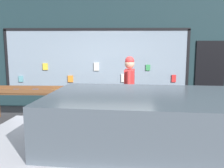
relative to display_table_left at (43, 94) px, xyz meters
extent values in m
plane|color=#38383A|center=(1.64, -0.81, -0.71)|extent=(40.00, 40.00, 0.00)
cube|color=#192D33|center=(1.64, 1.59, 1.12)|extent=(8.00, 0.20, 3.66)
cube|color=gray|center=(1.28, 1.46, 0.83)|extent=(5.67, 0.03, 1.81)
cube|color=black|center=(1.28, 1.46, 1.74)|extent=(5.75, 0.06, 0.08)
cube|color=black|center=(1.28, 1.46, -0.07)|extent=(5.75, 0.06, 0.08)
cube|color=black|center=(-1.55, 1.46, 0.83)|extent=(0.08, 0.06, 1.81)
cube|color=black|center=(4.12, 1.46, 0.83)|extent=(0.08, 0.06, 1.81)
cube|color=#5999A5|center=(-1.13, 1.42, 0.20)|extent=(0.14, 0.03, 0.19)
cube|color=yellow|center=(-0.33, 1.42, 0.59)|extent=(0.16, 0.03, 0.21)
cube|color=orange|center=(0.46, 1.42, 0.20)|extent=(0.17, 0.03, 0.21)
cube|color=silver|center=(1.28, 1.42, 0.59)|extent=(0.16, 0.03, 0.25)
cube|color=silver|center=(2.12, 1.42, 0.24)|extent=(0.12, 0.03, 0.25)
cube|color=#338C4C|center=(2.89, 1.42, 0.57)|extent=(0.14, 0.03, 0.18)
cube|color=red|center=(3.70, 1.42, 0.23)|extent=(0.13, 0.03, 0.23)
cube|color=black|center=(4.82, 1.46, 0.34)|extent=(0.90, 0.04, 2.10)
cube|color=brown|center=(1.35, -0.24, -0.34)|extent=(0.09, 0.09, 0.74)
cube|color=brown|center=(1.35, 0.23, -0.34)|extent=(0.09, 0.09, 0.74)
cube|color=brown|center=(0.01, 0.00, 0.05)|extent=(2.90, 0.65, 0.04)
cube|color=brown|center=(0.00, -0.28, 0.11)|extent=(2.89, 0.08, 0.12)
cube|color=brown|center=(0.01, 0.28, 0.11)|extent=(2.89, 0.08, 0.12)
cube|color=#2659B2|center=(-0.78, 0.08, 0.08)|extent=(0.16, 0.24, 0.03)
cube|color=#2659B2|center=(-0.24, 0.06, 0.08)|extent=(0.17, 0.24, 0.03)
cube|color=yellow|center=(0.25, 0.10, 0.08)|extent=(0.15, 0.21, 0.02)
cube|color=#338C4C|center=(0.82, -0.15, 0.08)|extent=(0.13, 0.19, 0.03)
cube|color=#994CA5|center=(1.30, 0.05, 0.08)|extent=(0.14, 0.21, 0.02)
cube|color=brown|center=(1.92, -0.24, -0.34)|extent=(0.09, 0.09, 0.75)
cube|color=brown|center=(1.92, 0.25, -0.34)|extent=(0.09, 0.09, 0.75)
cube|color=brown|center=(4.62, 0.24, -0.34)|extent=(0.09, 0.09, 0.75)
cube|color=brown|center=(3.27, 0.00, 0.06)|extent=(2.90, 0.67, 0.04)
cube|color=brown|center=(3.27, -0.30, 0.12)|extent=(2.89, 0.08, 0.12)
cube|color=brown|center=(3.27, 0.30, 0.12)|extent=(2.89, 0.08, 0.12)
cube|color=black|center=(1.98, -0.12, 0.09)|extent=(0.19, 0.23, 0.02)
cube|color=black|center=(2.51, -0.03, 0.09)|extent=(0.14, 0.21, 0.02)
cube|color=#994CA5|center=(3.04, 0.20, 0.09)|extent=(0.18, 0.21, 0.02)
cube|color=red|center=(3.49, 0.07, 0.09)|extent=(0.17, 0.23, 0.03)
cube|color=#338C4C|center=(4.05, 0.18, 0.09)|extent=(0.21, 0.24, 0.02)
cube|color=#2659B2|center=(4.53, -0.10, 0.09)|extent=(0.17, 0.23, 0.02)
cylinder|color=black|center=(2.22, -0.67, -0.30)|extent=(0.14, 0.14, 0.82)
cylinder|color=black|center=(2.24, -0.51, -0.30)|extent=(0.14, 0.14, 0.82)
cube|color=red|center=(2.23, -0.59, 0.41)|extent=(0.27, 0.48, 0.58)
cylinder|color=red|center=(2.20, -0.88, 0.42)|extent=(0.09, 0.09, 0.55)
cylinder|color=red|center=(2.26, -0.30, 0.42)|extent=(0.09, 0.09, 0.55)
sphere|color=tan|center=(2.23, -0.59, 0.83)|extent=(0.22, 0.22, 0.22)
sphere|color=red|center=(2.23, -0.59, 0.90)|extent=(0.21, 0.21, 0.21)
ellipsoid|color=#99724C|center=(1.73, -0.87, -0.42)|extent=(0.37, 0.47, 0.21)
ellipsoid|color=black|center=(1.73, -0.87, -0.41)|extent=(0.31, 0.32, 0.22)
sphere|color=#99724C|center=(1.84, -0.65, -0.38)|extent=(0.19, 0.19, 0.19)
cylinder|color=#99724C|center=(1.63, -1.09, -0.39)|extent=(0.07, 0.10, 0.12)
cylinder|color=#99724C|center=(1.83, -0.78, -0.62)|extent=(0.04, 0.04, 0.18)
cylinder|color=#99724C|center=(1.73, -0.74, -0.62)|extent=(0.04, 0.04, 0.18)
cylinder|color=#99724C|center=(1.72, -1.01, -0.62)|extent=(0.04, 0.04, 0.18)
cylinder|color=#99724C|center=(1.63, -0.96, -0.62)|extent=(0.04, 0.04, 0.18)
cube|color=silver|center=(2.36, -3.54, -0.13)|extent=(4.34, 2.07, 0.55)
cube|color=#4C5660|center=(2.36, -3.54, 0.42)|extent=(2.48, 1.69, 0.56)
cylinder|color=black|center=(1.06, -2.57, -0.41)|extent=(0.61, 0.24, 0.60)
camera|label=1|loc=(1.98, -6.33, 1.26)|focal=40.00mm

